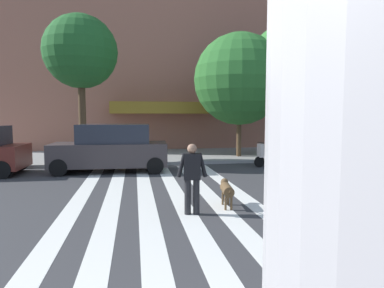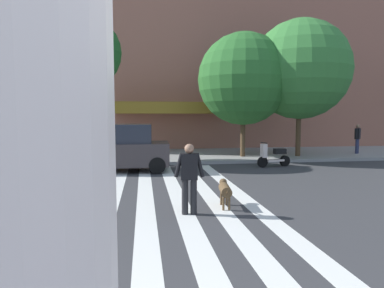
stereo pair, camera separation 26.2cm
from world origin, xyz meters
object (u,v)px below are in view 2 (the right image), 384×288
object	(u,v)px
parked_car_behind_first	(114,148)
pedestrian_dog_walker	(189,175)
street_tree_further	(300,70)
parked_scooter	(274,156)
dog_on_leash	(225,190)
pedestrian_bystander	(357,137)
street_tree_nearest	(85,53)
street_tree_middle	(244,79)

from	to	relation	value
parked_car_behind_first	pedestrian_dog_walker	xyz separation A→B (m)	(2.23, -6.38, -0.02)
parked_car_behind_first	street_tree_further	xyz separation A→B (m)	(9.26, 2.61, 3.69)
parked_scooter	dog_on_leash	world-z (taller)	parked_scooter
pedestrian_dog_walker	pedestrian_bystander	xyz separation A→B (m)	(10.88, 9.61, 0.15)
street_tree_nearest	parked_car_behind_first	bearing A→B (deg)	-57.44
street_tree_nearest	street_tree_middle	xyz separation A→B (m)	(7.74, 0.65, -1.00)
street_tree_further	pedestrian_dog_walker	bearing A→B (deg)	-128.04
street_tree_nearest	street_tree_middle	distance (m)	7.83
parked_scooter	street_tree_further	xyz separation A→B (m)	(2.33, 2.46, 4.16)
parked_scooter	pedestrian_dog_walker	world-z (taller)	pedestrian_dog_walker
parked_car_behind_first	street_tree_middle	size ratio (longest dim) A/B	0.73
street_tree_middle	parked_car_behind_first	bearing A→B (deg)	-155.57
parked_car_behind_first	street_tree_further	world-z (taller)	street_tree_further
dog_on_leash	parked_car_behind_first	bearing A→B (deg)	118.40
street_tree_further	pedestrian_bystander	distance (m)	5.28
parked_scooter	street_tree_nearest	bearing A→B (deg)	166.10
street_tree_middle	pedestrian_dog_walker	distance (m)	10.62
parked_car_behind_first	street_tree_further	distance (m)	10.31
parked_car_behind_first	pedestrian_bystander	bearing A→B (deg)	13.85
pedestrian_dog_walker	dog_on_leash	size ratio (longest dim) A/B	1.49
pedestrian_dog_walker	dog_on_leash	bearing A→B (deg)	26.53
parked_scooter	dog_on_leash	size ratio (longest dim) A/B	1.47
parked_car_behind_first	street_tree_nearest	bearing A→B (deg)	122.56
parked_scooter	dog_on_leash	xyz separation A→B (m)	(-3.74, -6.05, -0.03)
parked_car_behind_first	street_tree_further	bearing A→B (deg)	15.75
parked_scooter	pedestrian_bystander	world-z (taller)	pedestrian_bystander
parked_car_behind_first	street_tree_middle	distance (m)	7.64
parked_scooter	street_tree_further	distance (m)	5.37
parked_car_behind_first	street_tree_nearest	xyz separation A→B (m)	(-1.42, 2.22, 4.19)
parked_car_behind_first	street_tree_middle	world-z (taller)	street_tree_middle
parked_car_behind_first	pedestrian_dog_walker	size ratio (longest dim) A/B	2.82
parked_scooter	pedestrian_dog_walker	bearing A→B (deg)	-125.78
street_tree_further	pedestrian_bystander	xyz separation A→B (m)	(3.84, 0.62, -3.56)
parked_car_behind_first	parked_scooter	bearing A→B (deg)	1.26
street_tree_further	pedestrian_bystander	world-z (taller)	street_tree_further
parked_car_behind_first	dog_on_leash	bearing A→B (deg)	-61.60
dog_on_leash	street_tree_further	bearing A→B (deg)	54.49
parked_car_behind_first	street_tree_middle	xyz separation A→B (m)	(6.32, 2.87, 3.19)
parked_car_behind_first	street_tree_middle	bearing A→B (deg)	24.43
street_tree_middle	pedestrian_bystander	xyz separation A→B (m)	(6.78, 0.36, -3.07)
street_tree_nearest	street_tree_further	distance (m)	10.70
parked_car_behind_first	pedestrian_bystander	size ratio (longest dim) A/B	2.82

